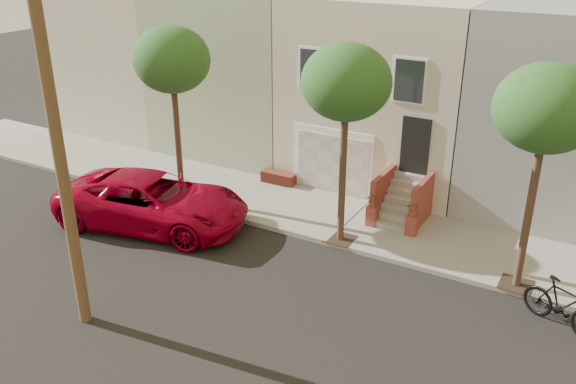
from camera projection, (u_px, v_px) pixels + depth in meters
The scene contains 8 objects.
ground at pixel (249, 292), 17.07m from camera, with size 90.00×90.00×0.00m, color black.
sidewalk at pixel (332, 217), 21.29m from camera, with size 40.00×3.70×0.15m, color gray.
house_row at pixel (398, 82), 24.49m from camera, with size 33.10×11.70×7.00m.
tree_left at pixel (172, 61), 20.55m from camera, with size 2.70×2.57×6.30m.
tree_mid at pixel (346, 84), 17.59m from camera, with size 2.70×2.57×6.30m.
tree_right at pixel (547, 110), 15.09m from camera, with size 2.70×2.57×6.30m.
pickup_truck at pixel (153, 201), 20.52m from camera, with size 3.01×6.53×1.81m, color maroon.
motorcycle at pixel (563, 305), 15.32m from camera, with size 0.62×2.21×1.33m, color black.
Camera 1 is at (8.16, -12.02, 9.47)m, focal length 37.82 mm.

